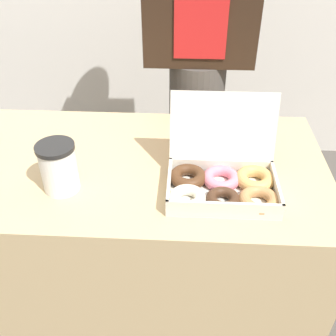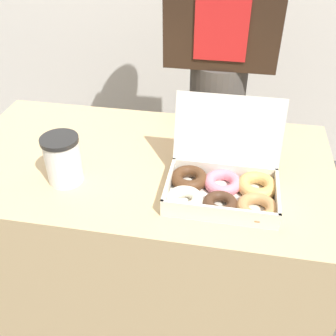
{
  "view_description": "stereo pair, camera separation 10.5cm",
  "coord_description": "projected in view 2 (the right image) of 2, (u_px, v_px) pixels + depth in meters",
  "views": [
    {
      "loc": [
        0.15,
        -0.97,
        1.46
      ],
      "look_at": [
        0.1,
        -0.13,
        0.83
      ],
      "focal_mm": 42.0,
      "sensor_mm": 36.0,
      "label": 1
    },
    {
      "loc": [
        0.25,
        -0.96,
        1.46
      ],
      "look_at": [
        0.1,
        -0.13,
        0.83
      ],
      "focal_mm": 42.0,
      "sensor_mm": 36.0,
      "label": 2
    }
  ],
  "objects": [
    {
      "name": "ground_plane",
      "position": [
        149.0,
        307.0,
        1.66
      ],
      "size": [
        14.0,
        14.0,
        0.0
      ],
      "primitive_type": "plane",
      "color": "#4C4742"
    },
    {
      "name": "coffee_cup",
      "position": [
        63.0,
        159.0,
        1.09
      ],
      "size": [
        0.1,
        0.1,
        0.14
      ],
      "color": "white",
      "rests_on": "table"
    },
    {
      "name": "person_customer",
      "position": [
        221.0,
        50.0,
        1.54
      ],
      "size": [
        0.43,
        0.24,
        1.67
      ],
      "color": "#4C4742",
      "rests_on": "ground_plane"
    },
    {
      "name": "table",
      "position": [
        146.0,
        245.0,
        1.43
      ],
      "size": [
        1.16,
        0.63,
        0.76
      ],
      "color": "tan",
      "rests_on": "ground_plane"
    },
    {
      "name": "donut_box",
      "position": [
        224.0,
        185.0,
        1.06
      ],
      "size": [
        0.33,
        0.27,
        0.24
      ],
      "color": "silver",
      "rests_on": "table"
    }
  ]
}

